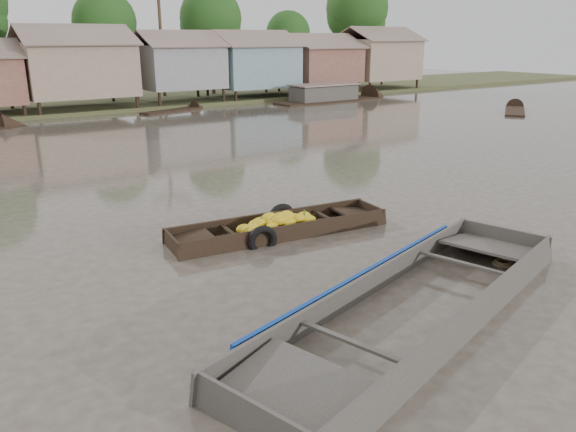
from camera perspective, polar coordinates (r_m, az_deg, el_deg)
ground at (r=12.05m, az=6.36°, el=-4.92°), size 120.00×120.00×0.00m
riverbank at (r=41.54m, az=-20.92°, el=14.50°), size 120.00×12.47×10.22m
banana_boat at (r=13.75m, az=-1.13°, el=-1.21°), size 5.66×2.01×0.79m
viewer_boat at (r=10.16m, az=12.77°, el=-9.30°), size 8.67×4.30×0.67m
distant_boats at (r=40.04m, az=0.91°, el=11.47°), size 36.88×15.78×1.38m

